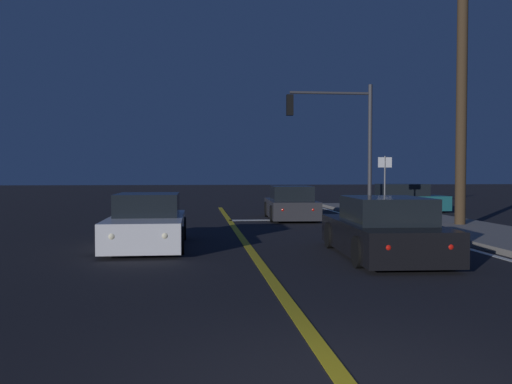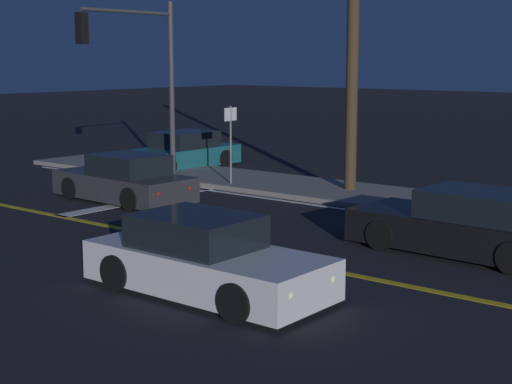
{
  "view_description": "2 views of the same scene",
  "coord_description": "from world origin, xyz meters",
  "px_view_note": "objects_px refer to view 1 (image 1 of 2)",
  "views": [
    {
      "loc": [
        -1.32,
        -4.39,
        1.88
      ],
      "look_at": [
        0.96,
        16.23,
        1.14
      ],
      "focal_mm": 38.69,
      "sensor_mm": 36.0,
      "label": 1
    },
    {
      "loc": [
        -12.01,
        1.0,
        3.94
      ],
      "look_at": [
        -1.24,
        9.68,
        1.59
      ],
      "focal_mm": 54.95,
      "sensor_mm": 36.0,
      "label": 2
    }
  ],
  "objects_px": {
    "street_sign_corner": "(385,177)",
    "car_distant_tail_white": "(147,224)",
    "car_parked_curb_charcoal": "(291,205)",
    "traffic_signal_near_right": "(340,128)",
    "utility_pole_right": "(462,65)",
    "car_side_waiting_black": "(383,231)",
    "car_following_oncoming_teal": "(398,200)"
  },
  "relations": [
    {
      "from": "car_parked_curb_charcoal",
      "to": "traffic_signal_near_right",
      "type": "xyz_separation_m",
      "value": [
        2.54,
        1.99,
        3.26
      ]
    },
    {
      "from": "car_distant_tail_white",
      "to": "car_parked_curb_charcoal",
      "type": "bearing_deg",
      "value": -123.35
    },
    {
      "from": "car_side_waiting_black",
      "to": "street_sign_corner",
      "type": "distance_m",
      "value": 9.79
    },
    {
      "from": "street_sign_corner",
      "to": "car_distant_tail_white",
      "type": "bearing_deg",
      "value": -141.61
    },
    {
      "from": "street_sign_corner",
      "to": "car_parked_curb_charcoal",
      "type": "bearing_deg",
      "value": 167.33
    },
    {
      "from": "car_following_oncoming_teal",
      "to": "street_sign_corner",
      "type": "distance_m",
      "value": 4.84
    },
    {
      "from": "car_parked_curb_charcoal",
      "to": "street_sign_corner",
      "type": "height_order",
      "value": "street_sign_corner"
    },
    {
      "from": "car_side_waiting_black",
      "to": "utility_pole_right",
      "type": "xyz_separation_m",
      "value": [
        4.66,
        5.73,
        4.86
      ]
    },
    {
      "from": "street_sign_corner",
      "to": "utility_pole_right",
      "type": "bearing_deg",
      "value": -67.82
    },
    {
      "from": "car_distant_tail_white",
      "to": "traffic_signal_near_right",
      "type": "bearing_deg",
      "value": -128.17
    },
    {
      "from": "car_following_oncoming_teal",
      "to": "street_sign_corner",
      "type": "bearing_deg",
      "value": 153.7
    },
    {
      "from": "traffic_signal_near_right",
      "to": "utility_pole_right",
      "type": "height_order",
      "value": "utility_pole_right"
    },
    {
      "from": "utility_pole_right",
      "to": "car_side_waiting_black",
      "type": "bearing_deg",
      "value": -129.13
    },
    {
      "from": "car_following_oncoming_teal",
      "to": "traffic_signal_near_right",
      "type": "height_order",
      "value": "traffic_signal_near_right"
    },
    {
      "from": "car_parked_curb_charcoal",
      "to": "car_following_oncoming_teal",
      "type": "distance_m",
      "value": 6.65
    },
    {
      "from": "car_side_waiting_black",
      "to": "utility_pole_right",
      "type": "distance_m",
      "value": 8.85
    },
    {
      "from": "traffic_signal_near_right",
      "to": "utility_pole_right",
      "type": "relative_size",
      "value": 0.54
    },
    {
      "from": "utility_pole_right",
      "to": "street_sign_corner",
      "type": "height_order",
      "value": "utility_pole_right"
    },
    {
      "from": "traffic_signal_near_right",
      "to": "utility_pole_right",
      "type": "distance_m",
      "value": 6.89
    },
    {
      "from": "car_following_oncoming_teal",
      "to": "utility_pole_right",
      "type": "distance_m",
      "value": 9.08
    },
    {
      "from": "car_parked_curb_charcoal",
      "to": "utility_pole_right",
      "type": "xyz_separation_m",
      "value": [
        5.0,
        -4.24,
        4.86
      ]
    },
    {
      "from": "car_parked_curb_charcoal",
      "to": "traffic_signal_near_right",
      "type": "relative_size",
      "value": 0.75
    },
    {
      "from": "car_distant_tail_white",
      "to": "traffic_signal_near_right",
      "type": "xyz_separation_m",
      "value": [
        7.57,
        9.64,
        3.26
      ]
    },
    {
      "from": "car_parked_curb_charcoal",
      "to": "street_sign_corner",
      "type": "distance_m",
      "value": 3.85
    },
    {
      "from": "car_parked_curb_charcoal",
      "to": "traffic_signal_near_right",
      "type": "height_order",
      "value": "traffic_signal_near_right"
    },
    {
      "from": "car_parked_curb_charcoal",
      "to": "car_distant_tail_white",
      "type": "height_order",
      "value": "same"
    },
    {
      "from": "car_distant_tail_white",
      "to": "car_following_oncoming_teal",
      "type": "relative_size",
      "value": 0.93
    },
    {
      "from": "utility_pole_right",
      "to": "car_distant_tail_white",
      "type": "bearing_deg",
      "value": -161.26
    },
    {
      "from": "car_distant_tail_white",
      "to": "street_sign_corner",
      "type": "relative_size",
      "value": 1.74
    },
    {
      "from": "car_distant_tail_white",
      "to": "street_sign_corner",
      "type": "bearing_deg",
      "value": -141.63
    },
    {
      "from": "utility_pole_right",
      "to": "street_sign_corner",
      "type": "relative_size",
      "value": 4.2
    },
    {
      "from": "traffic_signal_near_right",
      "to": "street_sign_corner",
      "type": "distance_m",
      "value": 3.68
    }
  ]
}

